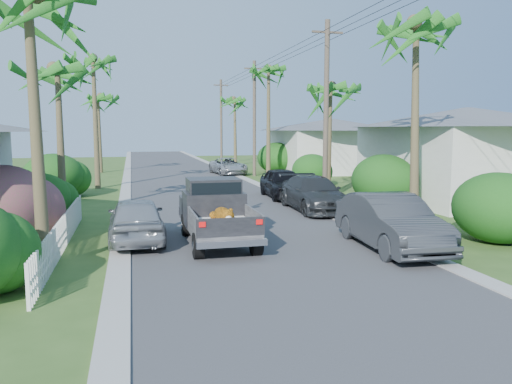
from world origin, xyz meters
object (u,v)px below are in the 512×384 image
object	(u,v)px
pickup_truck	(215,211)
palm_r_c	(269,70)
palm_r_a	(419,24)
utility_pole_b	(326,111)
palm_r_b	(330,87)
parked_car_rd	(228,166)
parked_car_rn	(390,222)
house_right_far	(332,148)
palm_l_b	(57,69)
utility_pole_d	(221,121)
palm_l_c	(93,59)
parked_car_rf	(283,183)
house_right_near	(465,158)
utility_pole_c	(254,118)
palm_l_d	(98,96)
parked_car_ln	(136,220)
parked_car_rm	(314,194)
palm_r_d	(235,99)

from	to	relation	value
pickup_truck	palm_r_c	xyz separation A→B (m)	(7.48, 20.52, 7.10)
palm_r_a	utility_pole_b	size ratio (longest dim) A/B	0.97
palm_r_b	utility_pole_b	distance (m)	2.61
parked_car_rd	utility_pole_b	xyz separation A→B (m)	(1.79, -16.79, 3.93)
utility_pole_b	parked_car_rn	bearing A→B (deg)	-100.47
parked_car_rd	house_right_far	bearing A→B (deg)	-4.96
palm_l_b	parked_car_rd	bearing A→B (deg)	59.19
utility_pole_d	palm_l_c	bearing A→B (deg)	-118.92
palm_r_c	parked_car_rf	bearing A→B (deg)	-101.37
house_right_near	palm_r_b	bearing A→B (deg)	154.89
utility_pole_d	house_right_far	bearing A→B (deg)	-60.35
palm_r_c	utility_pole_c	xyz separation A→B (m)	(-0.60, 2.00, -3.51)
pickup_truck	palm_r_a	bearing A→B (deg)	3.91
pickup_truck	palm_r_b	size ratio (longest dim) A/B	0.71
parked_car_rn	palm_l_d	distance (m)	33.08
palm_l_d	palm_r_a	xyz separation A→B (m)	(12.80, -28.00, 0.98)
pickup_truck	parked_car_rn	size ratio (longest dim) A/B	1.01
parked_car_rf	parked_car_ln	size ratio (longest dim) A/B	1.07
parked_car_rm	palm_r_c	size ratio (longest dim) A/B	0.56
palm_l_c	palm_r_d	size ratio (longest dim) A/B	1.15
pickup_truck	parked_car_ln	xyz separation A→B (m)	(-2.53, 0.43, -0.27)
house_right_near	utility_pole_d	distance (m)	31.96
palm_l_d	palm_r_c	bearing A→B (deg)	-32.21
palm_r_d	palm_r_a	bearing A→B (deg)	-90.34
palm_r_d	utility_pole_c	size ratio (longest dim) A/B	0.89
palm_r_d	parked_car_rm	bearing A→B (deg)	-94.68
pickup_truck	utility_pole_b	distance (m)	10.80
palm_r_c	palm_r_b	bearing A→B (deg)	-87.92
palm_r_b	palm_r_a	bearing A→B (deg)	-91.91
utility_pole_c	palm_r_d	bearing A→B (deg)	85.71
palm_r_c	utility_pole_d	distance (m)	17.37
parked_car_ln	parked_car_rf	bearing A→B (deg)	-131.53
parked_car_rm	palm_l_b	xyz separation A→B (m)	(-10.89, 1.44, 5.38)
parked_car_rf	utility_pole_c	distance (m)	13.64
palm_r_a	utility_pole_c	distance (m)	22.19
parked_car_ln	utility_pole_d	xyz separation A→B (m)	(9.40, 37.09, 3.86)
pickup_truck	parked_car_rm	size ratio (longest dim) A/B	0.97
parked_car_rf	utility_pole_d	bearing A→B (deg)	89.37
palm_r_d	palm_r_b	bearing A→B (deg)	-89.77
parked_car_rf	parked_car_ln	distance (m)	11.97
pickup_truck	palm_l_b	world-z (taller)	palm_l_b
palm_r_d	house_right_near	size ratio (longest dim) A/B	0.89
parked_car_rf	palm_r_b	size ratio (longest dim) A/B	0.65
parked_car_rd	utility_pole_d	world-z (taller)	utility_pole_d
parked_car_ln	house_right_far	xyz separation A→B (m)	(16.80, 24.09, 1.38)
pickup_truck	utility_pole_c	xyz separation A→B (m)	(6.88, 22.52, 3.59)
pickup_truck	parked_car_rd	xyz separation A→B (m)	(5.09, 24.31, -0.34)
parked_car_rm	house_right_far	world-z (taller)	house_right_far
parked_car_rd	palm_r_a	distance (m)	24.86
pickup_truck	palm_r_c	world-z (taller)	palm_r_c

